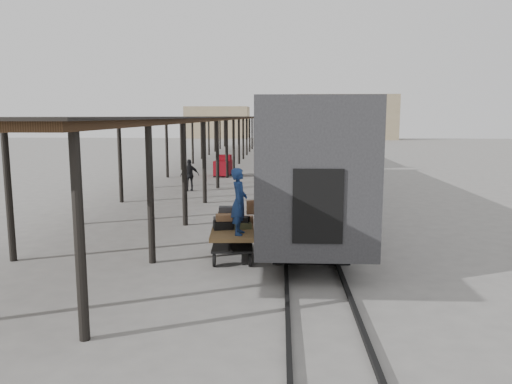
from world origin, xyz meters
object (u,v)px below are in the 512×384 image
object	(u,v)px
porter	(239,201)
pedestrian	(190,175)
baggage_cart	(233,236)
luggage_tug	(223,167)

from	to	relation	value
porter	pedestrian	bearing A→B (deg)	18.58
baggage_cart	porter	distance (m)	1.35
pedestrian	luggage_tug	bearing A→B (deg)	-116.78
luggage_tug	porter	distance (m)	21.03
baggage_cart	porter	xyz separation A→B (m)	(0.25, -0.65, 1.15)
baggage_cart	pedestrian	xyz separation A→B (m)	(-3.68, 13.12, 0.25)
baggage_cart	luggage_tug	xyz separation A→B (m)	(-2.61, 20.15, 0.03)
baggage_cart	luggage_tug	distance (m)	20.32
luggage_tug	porter	xyz separation A→B (m)	(2.86, -20.80, 1.12)
baggage_cart	luggage_tug	size ratio (longest dim) A/B	1.40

